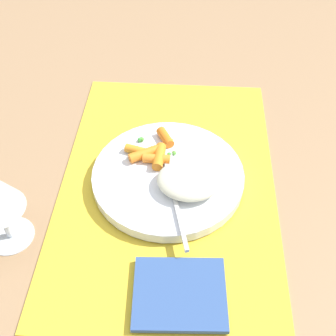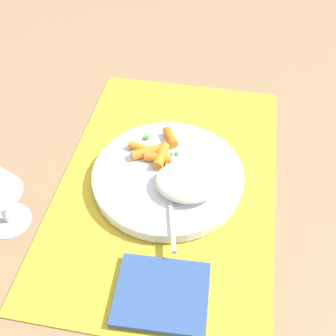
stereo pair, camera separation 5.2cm
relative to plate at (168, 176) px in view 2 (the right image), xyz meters
name	(u,v)px [view 2 (the right image)]	position (x,y,z in m)	size (l,w,h in m)	color
ground_plane	(168,182)	(0.00, 0.00, -0.01)	(2.40, 2.40, 0.00)	#997551
placemat	(168,181)	(0.00, 0.00, -0.01)	(0.51, 0.34, 0.01)	gold
plate	(168,176)	(0.00, 0.00, 0.00)	(0.24, 0.24, 0.02)	white
rice_mound	(186,182)	(-0.03, -0.03, 0.02)	(0.08, 0.09, 0.03)	beige
carrot_portion	(156,151)	(0.04, 0.03, 0.02)	(0.09, 0.08, 0.02)	orange
pea_scatter	(159,147)	(0.05, 0.02, 0.01)	(0.06, 0.08, 0.01)	#509931
fork	(169,186)	(-0.03, -0.01, 0.01)	(0.19, 0.06, 0.01)	silver
napkin	(162,294)	(-0.19, -0.03, 0.00)	(0.10, 0.12, 0.01)	#33518C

